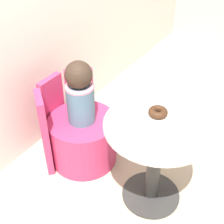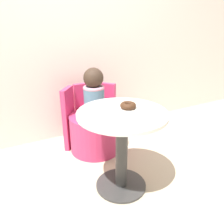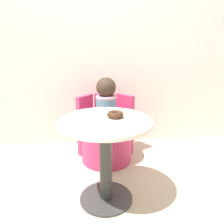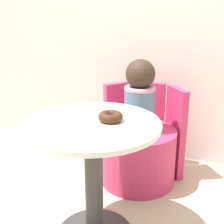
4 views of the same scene
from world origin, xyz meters
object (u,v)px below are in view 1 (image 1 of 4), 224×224
at_px(round_table, 156,149).
at_px(donut, 158,112).
at_px(tub_chair, 83,139).
at_px(child_figure, 80,93).

bearing_deg(round_table, donut, 30.09).
distance_m(round_table, donut, 0.25).
bearing_deg(tub_chair, donut, -87.54).
xyz_separation_m(round_table, child_figure, (0.05, 0.64, 0.18)).
xyz_separation_m(round_table, tub_chair, (0.05, 0.64, -0.27)).
bearing_deg(child_figure, donut, -87.54).
distance_m(round_table, child_figure, 0.67).
relative_size(round_table, child_figure, 1.38).
relative_size(child_figure, donut, 3.98).
height_order(child_figure, donut, child_figure).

